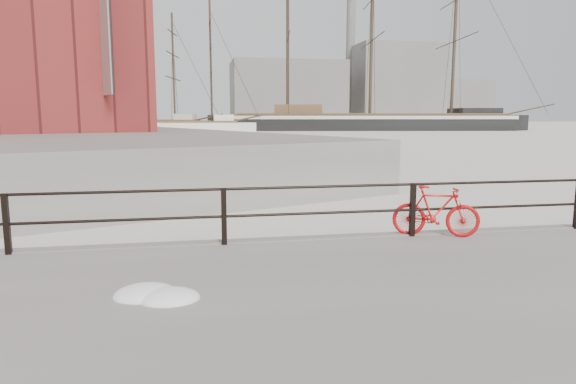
{
  "coord_description": "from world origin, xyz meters",
  "views": [
    {
      "loc": [
        -7.51,
        -8.97,
        2.59
      ],
      "look_at": [
        -5.56,
        1.5,
        1.0
      ],
      "focal_mm": 32.0,
      "sensor_mm": 36.0,
      "label": 1
    }
  ],
  "objects_px": {
    "barque_black": "(369,130)",
    "schooner_left": "(171,133)",
    "schooner_mid": "(138,132)",
    "bicycle": "(436,211)"
  },
  "relations": [
    {
      "from": "barque_black",
      "to": "schooner_mid",
      "type": "distance_m",
      "value": 40.11
    },
    {
      "from": "bicycle",
      "to": "barque_black",
      "type": "xyz_separation_m",
      "value": [
        27.0,
        79.93,
        -0.83
      ]
    },
    {
      "from": "schooner_left",
      "to": "bicycle",
      "type": "bearing_deg",
      "value": -82.81
    },
    {
      "from": "barque_black",
      "to": "schooner_left",
      "type": "xyz_separation_m",
      "value": [
        -34.51,
        -9.68,
        0.0
      ]
    },
    {
      "from": "barque_black",
      "to": "schooner_mid",
      "type": "xyz_separation_m",
      "value": [
        -39.91,
        -4.01,
        0.0
      ]
    },
    {
      "from": "bicycle",
      "to": "schooner_left",
      "type": "xyz_separation_m",
      "value": [
        -7.51,
        70.25,
        -0.83
      ]
    },
    {
      "from": "bicycle",
      "to": "barque_black",
      "type": "distance_m",
      "value": 84.38
    },
    {
      "from": "schooner_mid",
      "to": "schooner_left",
      "type": "height_order",
      "value": "schooner_left"
    },
    {
      "from": "bicycle",
      "to": "schooner_left",
      "type": "relative_size",
      "value": 0.06
    },
    {
      "from": "schooner_mid",
      "to": "schooner_left",
      "type": "xyz_separation_m",
      "value": [
        5.4,
        -5.67,
        0.0
      ]
    }
  ]
}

